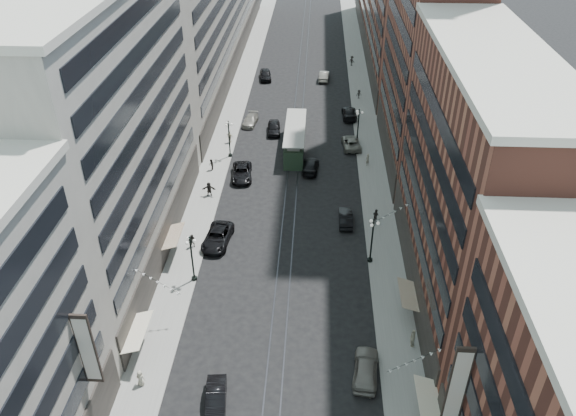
% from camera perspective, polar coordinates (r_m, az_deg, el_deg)
% --- Properties ---
extents(ground, '(220.00, 220.00, 0.00)m').
position_cam_1_polar(ground, '(85.11, 0.77, 6.65)').
color(ground, black).
rests_on(ground, ground).
extents(sidewalk_west, '(4.00, 180.00, 0.15)m').
position_cam_1_polar(sidewalk_west, '(95.06, -5.71, 9.54)').
color(sidewalk_west, gray).
rests_on(sidewalk_west, ground).
extents(sidewalk_east, '(4.00, 180.00, 0.15)m').
position_cam_1_polar(sidewalk_east, '(94.41, 7.80, 9.22)').
color(sidewalk_east, gray).
rests_on(sidewalk_east, ground).
extents(rail_west, '(0.12, 180.00, 0.02)m').
position_cam_1_polar(rail_west, '(94.15, 0.59, 9.42)').
color(rail_west, '#2D2D33').
rests_on(rail_west, ground).
extents(rail_east, '(0.12, 180.00, 0.02)m').
position_cam_1_polar(rail_east, '(94.11, 1.45, 9.40)').
color(rail_east, '#2D2D33').
rests_on(rail_east, ground).
extents(building_west_mid, '(8.00, 36.00, 28.00)m').
position_cam_1_polar(building_west_mid, '(58.13, -17.39, 7.03)').
color(building_west_mid, '#9A9589').
rests_on(building_west_mid, ground).
extents(building_east_mid, '(8.00, 30.00, 24.00)m').
position_cam_1_polar(building_east_mid, '(53.16, 18.04, 1.85)').
color(building_east_mid, brown).
rests_on(building_east_mid, ground).
extents(building_east_tower, '(8.00, 26.00, 42.00)m').
position_cam_1_polar(building_east_tower, '(75.30, 14.58, 19.12)').
color(building_east_tower, brown).
rests_on(building_east_tower, ground).
extents(lamppost_sw_far, '(1.03, 1.14, 5.52)m').
position_cam_1_polar(lamppost_sw_far, '(57.62, -9.74, -4.93)').
color(lamppost_sw_far, black).
rests_on(lamppost_sw_far, sidewalk_west).
extents(lamppost_sw_mid, '(1.03, 1.14, 5.52)m').
position_cam_1_polar(lamppost_sw_mid, '(80.11, -6.00, 7.13)').
color(lamppost_sw_mid, black).
rests_on(lamppost_sw_mid, sidewalk_west).
extents(lamppost_se_far, '(1.03, 1.14, 5.52)m').
position_cam_1_polar(lamppost_se_far, '(59.86, 8.53, -3.14)').
color(lamppost_se_far, black).
rests_on(lamppost_se_far, sidewalk_east).
extents(lamppost_se_mid, '(1.03, 1.14, 5.52)m').
position_cam_1_polar(lamppost_se_mid, '(83.95, 7.14, 8.34)').
color(lamppost_se_mid, black).
rests_on(lamppost_se_mid, sidewalk_east).
extents(streetcar, '(2.90, 13.10, 3.62)m').
position_cam_1_polar(streetcar, '(82.44, 0.72, 7.01)').
color(streetcar, '#243826').
rests_on(streetcar, ground).
extents(car_2, '(3.33, 6.15, 1.64)m').
position_cam_1_polar(car_2, '(63.80, -7.18, -2.95)').
color(car_2, black).
rests_on(car_2, ground).
extents(car_4, '(2.66, 5.36, 1.76)m').
position_cam_1_polar(car_4, '(49.89, 7.91, -15.83)').
color(car_4, slate).
rests_on(car_4, ground).
extents(car_5, '(2.09, 4.71, 1.50)m').
position_cam_1_polar(car_5, '(48.00, -7.33, -18.68)').
color(car_5, black).
rests_on(car_5, ground).
extents(pedestrian_1, '(0.85, 0.59, 1.59)m').
position_cam_1_polar(pedestrian_1, '(50.23, -14.77, -16.36)').
color(pedestrian_1, '#A5A089').
rests_on(pedestrian_1, sidewalk_west).
extents(pedestrian_2, '(0.85, 0.56, 1.62)m').
position_cam_1_polar(pedestrian_2, '(63.39, -9.68, -3.32)').
color(pedestrian_2, black).
rests_on(pedestrian_2, sidewalk_west).
extents(pedestrian_4, '(0.55, 1.14, 1.91)m').
position_cam_1_polar(pedestrian_4, '(52.63, 12.56, -12.77)').
color(pedestrian_4, '#BFB89E').
rests_on(pedestrian_4, sidewalk_east).
extents(car_7, '(3.16, 5.90, 1.58)m').
position_cam_1_polar(car_7, '(75.85, -4.71, 3.61)').
color(car_7, black).
rests_on(car_7, ground).
extents(car_8, '(2.51, 4.97, 1.38)m').
position_cam_1_polar(car_8, '(90.86, -3.85, 8.88)').
color(car_8, gray).
rests_on(car_8, ground).
extents(car_9, '(2.71, 5.37, 1.75)m').
position_cam_1_polar(car_9, '(109.22, -2.31, 13.37)').
color(car_9, black).
rests_on(car_9, ground).
extents(car_10, '(1.57, 4.47, 1.47)m').
position_cam_1_polar(car_10, '(66.92, 5.88, -1.00)').
color(car_10, black).
rests_on(car_10, ground).
extents(car_11, '(2.94, 5.59, 1.50)m').
position_cam_1_polar(car_11, '(83.98, 6.44, 6.62)').
color(car_11, slate).
rests_on(car_11, ground).
extents(car_12, '(2.47, 5.66, 1.62)m').
position_cam_1_polar(car_12, '(93.51, 6.24, 9.58)').
color(car_12, black).
rests_on(car_12, ground).
extents(car_13, '(2.27, 4.98, 1.66)m').
position_cam_1_polar(car_13, '(87.83, -1.46, 8.14)').
color(car_13, black).
rests_on(car_13, ground).
extents(car_14, '(2.10, 5.12, 1.65)m').
position_cam_1_polar(car_14, '(109.02, 3.68, 13.26)').
color(car_14, gray).
rests_on(car_14, ground).
extents(pedestrian_5, '(1.74, 0.53, 1.86)m').
position_cam_1_polar(pedestrian_5, '(72.10, -8.03, 1.93)').
color(pedestrian_5, black).
rests_on(pedestrian_5, sidewalk_west).
extents(pedestrian_6, '(1.19, 0.88, 1.85)m').
position_cam_1_polar(pedestrian_6, '(84.87, -5.94, 7.20)').
color(pedestrian_6, beige).
rests_on(pedestrian_6, sidewalk_west).
extents(pedestrian_7, '(0.86, 0.88, 1.63)m').
position_cam_1_polar(pedestrian_7, '(67.44, 8.91, -0.72)').
color(pedestrian_7, black).
rests_on(pedestrian_7, sidewalk_east).
extents(pedestrian_8, '(0.76, 0.75, 1.77)m').
position_cam_1_polar(pedestrian_8, '(79.00, 8.07, 4.89)').
color(pedestrian_8, '#A39A87').
rests_on(pedestrian_8, sidewalk_east).
extents(pedestrian_9, '(1.12, 0.78, 1.60)m').
position_cam_1_polar(pedestrian_9, '(100.72, 7.22, 11.39)').
color(pedestrian_9, black).
rests_on(pedestrian_9, sidewalk_east).
extents(car_extra_0, '(2.49, 5.30, 1.49)m').
position_cam_1_polar(car_extra_0, '(77.32, 2.30, 4.29)').
color(car_extra_0, black).
rests_on(car_extra_0, ground).
extents(pedestrian_extra_0, '(0.53, 0.83, 1.61)m').
position_cam_1_polar(pedestrian_extra_0, '(77.83, -7.80, 4.37)').
color(pedestrian_extra_0, black).
rests_on(pedestrian_extra_0, sidewalk_west).
extents(pedestrian_extra_2, '(1.26, 1.22, 1.92)m').
position_cam_1_polar(pedestrian_extra_2, '(116.63, 6.51, 14.64)').
color(pedestrian_extra_2, black).
rests_on(pedestrian_extra_2, sidewalk_east).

